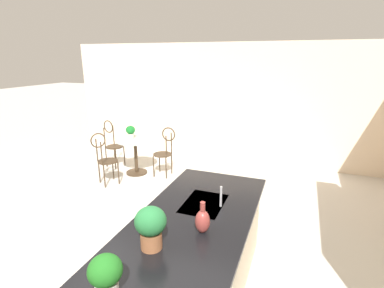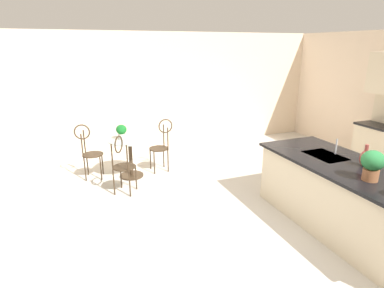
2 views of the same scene
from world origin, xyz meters
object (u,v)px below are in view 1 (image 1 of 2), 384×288
chair_toward_desk (104,156)px  potted_plant_on_table (131,131)px  chair_near_window (112,141)px  chair_by_island (165,149)px  potted_plant_counter_far (106,275)px  potted_plant_counter_near (151,225)px  vase_on_counter (203,221)px  bistro_table (136,153)px

chair_toward_desk → potted_plant_on_table: bearing=170.2°
chair_near_window → chair_by_island: bearing=85.0°
chair_by_island → chair_toward_desk: (0.79, -0.89, 0.00)m
chair_near_window → potted_plant_counter_far: 4.96m
chair_toward_desk → potted_plant_counter_near: (2.58, 2.40, 0.55)m
potted_plant_counter_near → vase_on_counter: (-0.35, 0.31, -0.09)m
potted_plant_on_table → vase_on_counter: size_ratio=0.95×
chair_toward_desk → vase_on_counter: 3.54m
potted_plant_on_table → potted_plant_counter_far: 4.49m
chair_by_island → chair_toward_desk: size_ratio=1.00×
chair_near_window → potted_plant_counter_near: 4.54m
potted_plant_on_table → potted_plant_counter_near: size_ratio=0.77×
chair_toward_desk → potted_plant_on_table: 0.83m
chair_near_window → vase_on_counter: 4.48m
potted_plant_counter_near → vase_on_counter: potted_plant_counter_near is taller
potted_plant_counter_far → chair_toward_desk: bearing=-142.7°
potted_plant_counter_near → chair_toward_desk: bearing=-137.0°
bistro_table → chair_toward_desk: (0.69, -0.26, 0.13)m
chair_by_island → vase_on_counter: vase_on_counter is taller
chair_near_window → chair_by_island: size_ratio=1.00×
bistro_table → potted_plant_counter_near: potted_plant_counter_near is taller
chair_by_island → potted_plant_counter_near: (3.36, 1.51, 0.55)m
chair_near_window → chair_by_island: 1.36m
chair_by_island → chair_toward_desk: 1.19m
potted_plant_counter_far → potted_plant_on_table: bearing=-149.8°
potted_plant_counter_near → chair_by_island: bearing=-155.8°
chair_near_window → bistro_table: bearing=73.6°
chair_toward_desk → vase_on_counter: vase_on_counter is taller
chair_by_island → bistro_table: bearing=-81.6°
bistro_table → chair_toward_desk: bearing=-20.4°
chair_toward_desk → potted_plant_counter_far: 3.96m
potted_plant_counter_far → chair_near_window: bearing=-144.8°
potted_plant_on_table → chair_by_island: bearing=92.9°
bistro_table → potted_plant_counter_near: (3.27, 2.14, 0.68)m
bistro_table → chair_toward_desk: chair_toward_desk is taller
potted_plant_counter_near → potted_plant_counter_far: (0.55, -0.02, -0.03)m
vase_on_counter → chair_near_window: bearing=-134.6°
potted_plant_on_table → potted_plant_counter_far: (3.87, 2.25, 0.20)m
bistro_table → potted_plant_counter_near: 3.97m
potted_plant_counter_near → potted_plant_counter_far: size_ratio=1.17×
vase_on_counter → potted_plant_counter_far: bearing=-20.2°
bistro_table → chair_toward_desk: 0.75m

